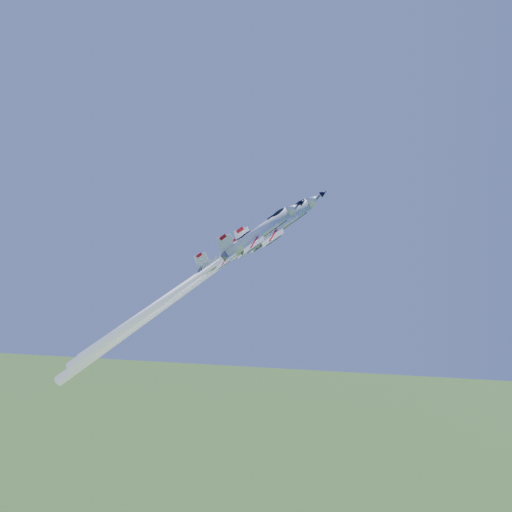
% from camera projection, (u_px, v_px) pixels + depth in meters
% --- Properties ---
extents(jet_lead, '(46.22, 18.16, 41.87)m').
position_uv_depth(jet_lead, '(193.00, 286.00, 104.47)').
color(jet_lead, white).
extents(jet_left, '(42.24, 17.57, 38.90)m').
position_uv_depth(jet_left, '(181.00, 294.00, 109.99)').
color(jet_left, white).
extents(jet_right, '(36.41, 13.85, 32.68)m').
position_uv_depth(jet_right, '(188.00, 283.00, 92.85)').
color(jet_right, white).
extents(jet_slot, '(32.33, 11.99, 28.82)m').
position_uv_depth(jet_slot, '(176.00, 290.00, 101.64)').
color(jet_slot, white).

